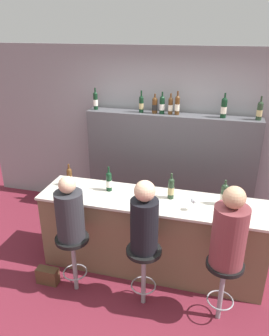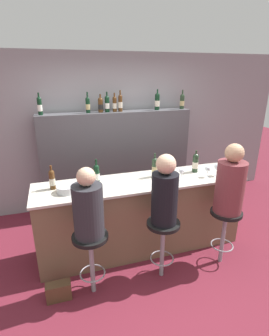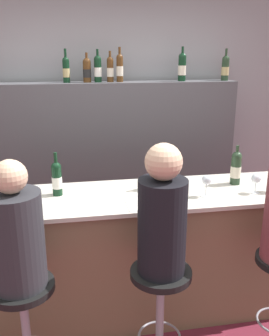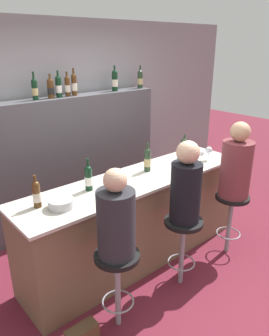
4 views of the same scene
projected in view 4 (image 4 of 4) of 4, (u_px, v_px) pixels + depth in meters
ground_plane at (157, 270)px, 3.54m from camera, size 16.00×16.00×0.00m
wall_back at (63, 123)px, 4.36m from camera, size 6.40×0.05×2.60m
bar_counter at (138, 219)px, 3.59m from camera, size 2.69×0.66×0.98m
back_bar_cabinet at (74, 160)px, 4.36m from camera, size 2.52×0.28×1.68m
wine_bottle_counter_0 at (37, 194)px, 2.76m from camera, size 0.07×0.07×0.29m
wine_bottle_counter_1 at (88, 178)px, 3.08m from camera, size 0.07×0.07×0.32m
wine_bottle_counter_2 at (147, 159)px, 3.55m from camera, size 0.07×0.07×0.32m
wine_bottle_counter_3 at (184, 149)px, 3.91m from camera, size 0.08×0.08×0.31m
wine_bottle_backbar_1 at (35, 89)px, 3.74m from camera, size 0.07×0.07×0.32m
wine_bottle_backbar_2 at (51, 88)px, 3.86m from camera, size 0.08×0.08×0.28m
wine_bottle_backbar_3 at (59, 86)px, 3.93m from camera, size 0.07×0.07×0.31m
wine_bottle_backbar_4 at (67, 86)px, 4.00m from camera, size 0.07×0.07×0.30m
wine_bottle_backbar_5 at (74, 84)px, 4.06m from camera, size 0.07×0.07×0.33m
wine_bottle_backbar_6 at (115, 80)px, 4.44m from camera, size 0.08×0.08×0.34m
wine_bottle_backbar_7 at (140, 79)px, 4.73m from camera, size 0.08×0.08×0.32m
wine_glass_0 at (179, 160)px, 3.58m from camera, size 0.07×0.07×0.16m
wine_glass_1 at (201, 154)px, 3.81m from camera, size 0.07×0.07×0.15m
wine_glass_2 at (209, 150)px, 3.90m from camera, size 0.08×0.08×0.16m
metal_bowl at (61, 203)px, 2.78m from camera, size 0.22×0.22×0.08m
tasting_menu at (149, 182)px, 3.31m from camera, size 0.21×0.30×0.00m
bar_stool_left at (117, 270)px, 2.67m from camera, size 0.37×0.37×0.72m
guest_seated_left at (116, 219)px, 2.50m from camera, size 0.30×0.30×0.73m
bar_stool_middle at (183, 235)px, 3.17m from camera, size 0.37×0.37×0.72m
guest_seated_middle at (186, 186)px, 2.99m from camera, size 0.28×0.28×0.78m
bar_stool_right at (231, 208)px, 3.67m from camera, size 0.37×0.37×0.72m
guest_seated_right at (236, 165)px, 3.48m from camera, size 0.33×0.33×0.83m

